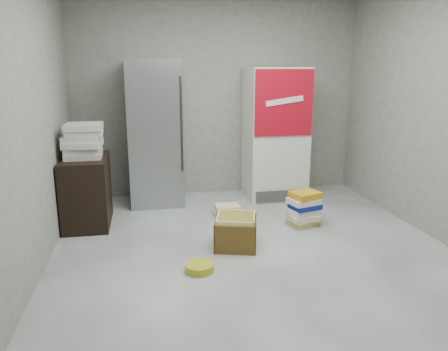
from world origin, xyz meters
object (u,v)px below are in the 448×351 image
coke_cooler (275,133)px  steel_fridge (155,133)px  wood_shelf (87,191)px  cardboard_box (236,234)px  phonebook_stack_main (304,209)px

coke_cooler → steel_fridge: bearing=179.8°
coke_cooler → wood_shelf: bearing=-163.7°
steel_fridge → wood_shelf: 1.23m
wood_shelf → cardboard_box: size_ratio=1.56×
steel_fridge → coke_cooler: size_ratio=1.06×
coke_cooler → wood_shelf: 2.63m
phonebook_stack_main → cardboard_box: 1.03m
wood_shelf → phonebook_stack_main: (2.48, -0.49, -0.20)m
phonebook_stack_main → wood_shelf: bearing=158.4°
coke_cooler → phonebook_stack_main: (-0.00, -1.21, -0.70)m
wood_shelf → cardboard_box: 1.86m
coke_cooler → cardboard_box: (-0.91, -1.69, -0.77)m
wood_shelf → cardboard_box: (1.57, -0.97, -0.26)m
steel_fridge → cardboard_box: 2.02m
wood_shelf → phonebook_stack_main: wood_shelf is taller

